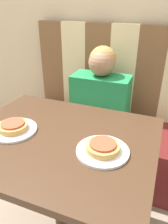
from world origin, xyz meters
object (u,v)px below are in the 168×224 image
at_px(plate_left, 14,130).
at_px(pizza_right, 103,147).
at_px(person, 101,91).
at_px(plate_right, 103,151).
at_px(pizza_left, 13,126).

distance_m(plate_left, pizza_right, 0.46).
bearing_deg(person, pizza_right, -71.93).
relative_size(plate_left, pizza_right, 1.58).
distance_m(person, pizza_right, 0.74).
xyz_separation_m(plate_left, plate_right, (0.46, 0.00, 0.00)).
bearing_deg(pizza_left, pizza_right, 0.00).
bearing_deg(pizza_right, pizza_left, 180.00).
xyz_separation_m(plate_left, pizza_left, (0.00, -0.00, 0.02)).
relative_size(pizza_left, pizza_right, 1.00).
distance_m(plate_right, pizza_left, 0.46).
bearing_deg(plate_right, pizza_left, -180.00).
relative_size(person, pizza_left, 4.10).
bearing_deg(plate_left, pizza_left, -14.04).
distance_m(person, plate_right, 0.74).
distance_m(plate_left, pizza_left, 0.02).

